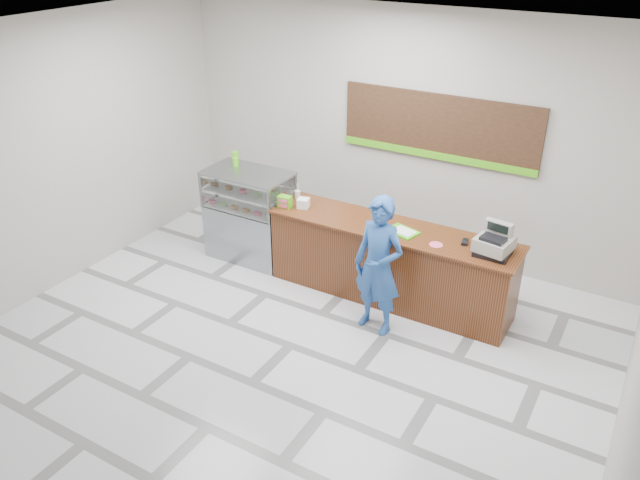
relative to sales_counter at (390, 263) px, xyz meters
The scene contains 16 objects.
floor 1.72m from the sales_counter, 109.54° to the right, with size 7.00×7.00×0.00m, color silver.
back_wall 1.98m from the sales_counter, 110.77° to the left, with size 7.00×7.00×0.00m, color #B1ADA3.
ceiling 3.41m from the sales_counter, 109.54° to the right, with size 7.00×7.00×0.00m, color silver.
sales_counter is the anchor object (origin of this frame).
display_case 2.23m from the sales_counter, behind, with size 1.22×0.72×1.33m.
menu_board 2.00m from the sales_counter, 90.00° to the left, with size 2.80×0.06×0.90m.
cash_register 1.45m from the sales_counter, ahead, with size 0.44×0.46×0.37m.
card_terminal 1.07m from the sales_counter, ahead, with size 0.07×0.15×0.04m, color black.
serving_tray 0.55m from the sales_counter, 18.02° to the right, with size 0.44×0.37×0.02m.
napkin_box 1.40m from the sales_counter, behind, with size 0.15×0.15×0.13m, color white.
straw_cup 1.61m from the sales_counter, behind, with size 0.08×0.08×0.12m, color silver.
promo_box 1.62m from the sales_counter, behind, with size 0.18×0.12×0.16m, color #53BE18.
donut_decal 0.84m from the sales_counter, 13.73° to the right, with size 0.16×0.16×0.00m, color #FF5B81.
green_cup_left 2.76m from the sales_counter, behind, with size 0.10×0.10×0.15m, color #53BE18.
green_cup_right 2.65m from the sales_counter, behind, with size 0.08×0.08×0.13m, color #53BE18.
customer 0.80m from the sales_counter, 77.35° to the right, with size 0.63×0.42×1.74m, color #26529B.
Camera 1 is at (3.30, -4.95, 4.54)m, focal length 35.00 mm.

